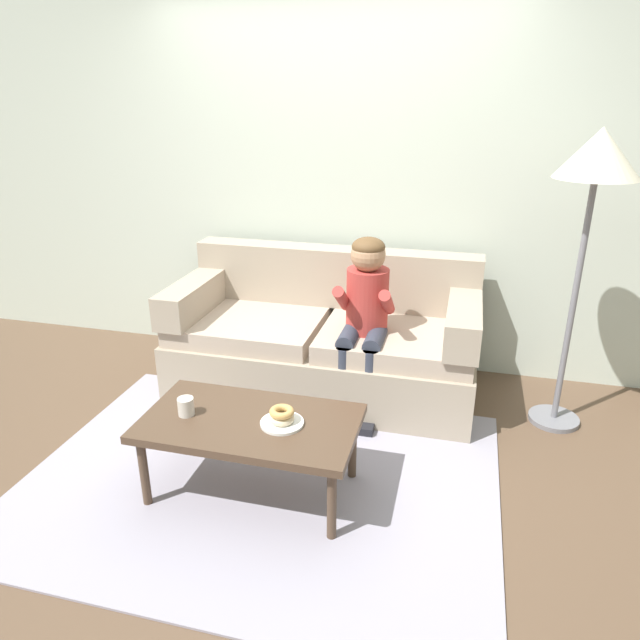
# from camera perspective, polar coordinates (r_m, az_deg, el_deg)

# --- Properties ---
(ground) EXTENTS (10.00, 10.00, 0.00)m
(ground) POSITION_cam_1_polar(r_m,az_deg,el_deg) (3.35, -4.34, -12.96)
(ground) COLOR brown
(wall_back) EXTENTS (8.00, 0.10, 2.80)m
(wall_back) POSITION_cam_1_polar(r_m,az_deg,el_deg) (4.14, 1.48, 14.71)
(wall_back) COLOR beige
(wall_back) RESTS_ON ground
(area_rug) EXTENTS (2.42, 1.85, 0.01)m
(area_rug) POSITION_cam_1_polar(r_m,az_deg,el_deg) (3.16, -5.84, -15.35)
(area_rug) COLOR #9993A3
(area_rug) RESTS_ON ground
(couch) EXTENTS (1.98, 0.90, 0.90)m
(couch) POSITION_cam_1_polar(r_m,az_deg,el_deg) (3.88, 0.46, -2.15)
(couch) COLOR tan
(couch) RESTS_ON ground
(coffee_table) EXTENTS (1.05, 0.59, 0.42)m
(coffee_table) POSITION_cam_1_polar(r_m,az_deg,el_deg) (2.88, -6.90, -10.46)
(coffee_table) COLOR #4C3828
(coffee_table) RESTS_ON ground
(person_child) EXTENTS (0.34, 0.58, 1.10)m
(person_child) POSITION_cam_1_polar(r_m,az_deg,el_deg) (3.51, 4.45, 1.08)
(person_child) COLOR #AD3833
(person_child) RESTS_ON ground
(plate) EXTENTS (0.21, 0.21, 0.01)m
(plate) POSITION_cam_1_polar(r_m,az_deg,el_deg) (2.81, -3.77, -10.12)
(plate) COLOR white
(plate) RESTS_ON coffee_table
(donut) EXTENTS (0.17, 0.17, 0.04)m
(donut) POSITION_cam_1_polar(r_m,az_deg,el_deg) (2.79, -3.78, -9.68)
(donut) COLOR beige
(donut) RESTS_ON plate
(donut_second) EXTENTS (0.13, 0.13, 0.04)m
(donut_second) POSITION_cam_1_polar(r_m,az_deg,el_deg) (2.78, -3.80, -9.05)
(donut_second) COLOR tan
(donut_second) RESTS_ON donut
(mug) EXTENTS (0.08, 0.08, 0.09)m
(mug) POSITION_cam_1_polar(r_m,az_deg,el_deg) (2.93, -13.11, -8.33)
(mug) COLOR silver
(mug) RESTS_ON coffee_table
(toy_controller) EXTENTS (0.23, 0.09, 0.05)m
(toy_controller) POSITION_cam_1_polar(r_m,az_deg,el_deg) (3.56, -13.23, -10.82)
(toy_controller) COLOR gold
(toy_controller) RESTS_ON ground
(floor_lamp) EXTENTS (0.44, 0.44, 1.74)m
(floor_lamp) POSITION_cam_1_polar(r_m,az_deg,el_deg) (3.44, 25.60, 12.88)
(floor_lamp) COLOR slate
(floor_lamp) RESTS_ON ground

